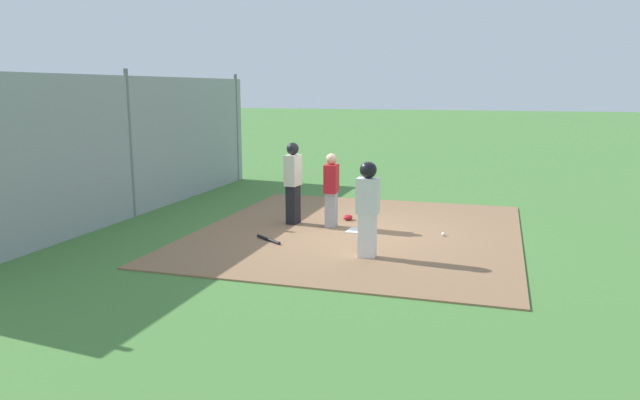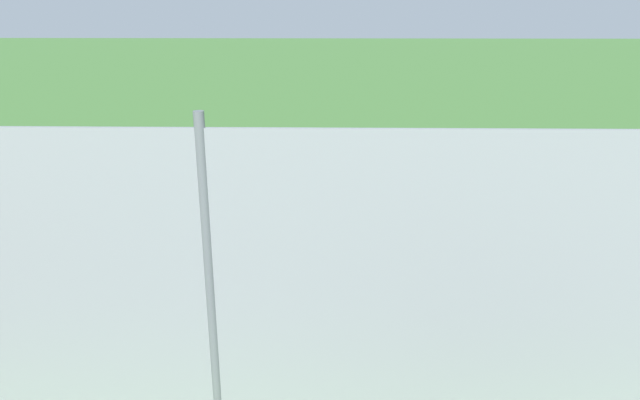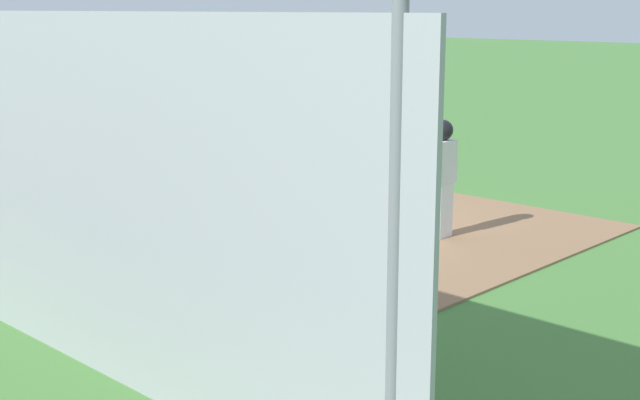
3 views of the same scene
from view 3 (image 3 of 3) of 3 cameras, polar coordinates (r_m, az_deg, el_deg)
name	(u,v)px [view 3 (image 3 of 3)]	position (r m, az deg, el deg)	size (l,w,h in m)	color
ground_plane	(322,225)	(13.20, 0.12, -1.62)	(140.00, 140.00, 0.00)	#477A38
dirt_infield	(322,224)	(13.19, 0.12, -1.56)	(7.20, 6.40, 0.03)	#896647
home_plate	(322,222)	(13.19, 0.12, -1.46)	(0.44, 0.44, 0.02)	white
catcher	(281,174)	(12.72, -2.57, 1.70)	(0.39, 0.28, 1.56)	#9E9EA3
umpire	(232,174)	(12.18, -5.79, 1.73)	(0.41, 0.30, 1.76)	black
runner	(442,170)	(12.31, 8.00, 1.94)	(0.29, 0.38, 1.68)	silver
baseball_bat	(314,256)	(11.31, -0.42, -3.73)	(0.06, 0.06, 0.76)	black
catcher_mask	(256,214)	(13.54, -4.21, -0.90)	(0.24, 0.20, 0.12)	#B21923
baseball	(388,201)	(14.50, 4.47, -0.09)	(0.07, 0.07, 0.07)	white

